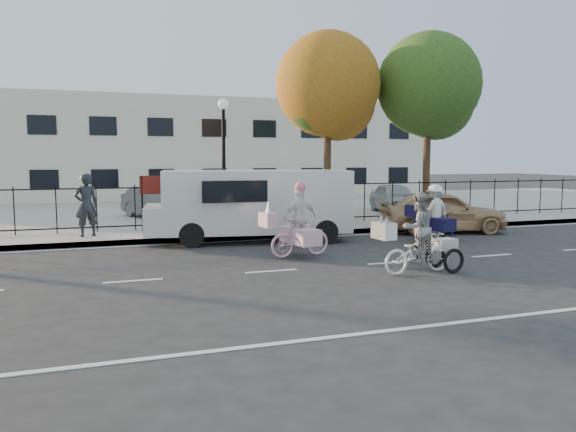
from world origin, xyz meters
name	(u,v)px	position (x,y,z in m)	size (l,w,h in m)	color
ground	(272,271)	(0.00, 0.00, 0.00)	(120.00, 120.00, 0.00)	#333334
road_markings	(272,271)	(0.00, 0.00, 0.01)	(60.00, 9.52, 0.01)	silver
curb	(222,238)	(0.00, 5.05, 0.07)	(60.00, 0.10, 0.15)	#A8A399
sidewalk	(214,233)	(0.00, 6.10, 0.07)	(60.00, 2.20, 0.15)	#A8A399
parking_lot	(175,209)	(0.00, 15.00, 0.07)	(60.00, 15.60, 0.15)	#A8A399
iron_fence	(207,205)	(0.00, 7.20, 0.90)	(58.00, 0.06, 1.50)	black
building	(151,150)	(0.00, 25.00, 3.00)	(34.00, 10.00, 6.00)	silver
lamppost	(224,140)	(0.50, 6.80, 3.11)	(0.36, 0.36, 4.33)	black
street_sign	(153,192)	(-1.85, 6.80, 1.42)	(0.85, 0.06, 1.80)	black
zebra_trike	(418,242)	(2.97, -1.26, 0.69)	(2.09, 0.86, 1.79)	white
unicorn_bike	(299,229)	(1.22, 1.51, 0.71)	(1.94, 1.37, 1.92)	#F1B7D3
bull_bike	(434,218)	(6.10, 2.76, 0.69)	(1.91, 1.33, 1.72)	black
white_van	(253,202)	(0.84, 4.50, 1.19)	(6.33, 2.93, 2.15)	silver
gold_sedan	(443,212)	(7.45, 4.27, 0.71)	(1.68, 4.17, 1.42)	tan
pedestrian	(86,205)	(-3.90, 6.17, 1.11)	(0.70, 0.46, 1.91)	black
lot_car_c	(157,202)	(-1.32, 10.72, 0.77)	(1.31, 3.76, 1.24)	#4F5157
lot_car_d	(395,198)	(8.67, 9.53, 0.79)	(1.52, 3.77, 1.28)	#A7A9AE
tree_mid	(331,90)	(4.95, 8.04, 5.08)	(3.96, 3.96, 7.25)	#442D1D
tree_east	(431,90)	(8.93, 7.40, 5.17)	(4.03, 4.03, 7.38)	#442D1D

